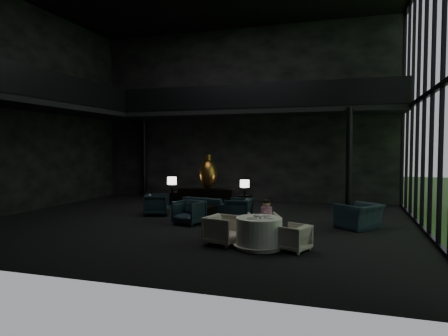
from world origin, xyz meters
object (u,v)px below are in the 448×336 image
(side_table_left, at_px, (174,198))
(lounge_armchair_south, at_px, (189,210))
(table_lamp_left, at_px, (172,181))
(dining_table, at_px, (259,235))
(bronze_urn, at_px, (208,174))
(dining_chair_west, at_px, (223,228))
(dining_chair_north, at_px, (263,225))
(dining_chair_east, at_px, (293,238))
(lounge_armchair_east, at_px, (239,207))
(coffee_table, at_px, (200,212))
(window_armchair, at_px, (359,210))
(lounge_armchair_west, at_px, (157,202))
(sofa, at_px, (206,202))
(table_lamp_right, at_px, (245,184))
(child, at_px, (266,211))
(side_table_right, at_px, (245,201))
(console, at_px, (206,197))

(side_table_left, distance_m, lounge_armchair_south, 4.77)
(table_lamp_left, height_order, dining_table, table_lamp_left)
(bronze_urn, height_order, dining_chair_west, bronze_urn)
(dining_chair_north, height_order, dining_chair_east, dining_chair_north)
(lounge_armchair_east, distance_m, coffee_table, 1.53)
(dining_chair_north, distance_m, dining_chair_west, 1.21)
(window_armchair, relative_size, coffee_table, 1.49)
(lounge_armchair_east, relative_size, dining_chair_north, 1.17)
(lounge_armchair_east, xyz_separation_m, coffee_table, (-1.48, 0.28, -0.26))
(coffee_table, xyz_separation_m, dining_chair_west, (1.96, -3.55, 0.22))
(lounge_armchair_west, xyz_separation_m, lounge_armchair_east, (3.14, -0.20, -0.01))
(lounge_armchair_west, bearing_deg, coffee_table, -106.79)
(coffee_table, bearing_deg, dining_table, -51.37)
(lounge_armchair_south, bearing_deg, sofa, 111.58)
(dining_chair_east, bearing_deg, sofa, -116.88)
(table_lamp_right, distance_m, child, 5.74)
(dining_table, bearing_deg, lounge_armchair_south, 140.52)
(side_table_right, distance_m, coffee_table, 2.91)
(dining_table, bearing_deg, lounge_armchair_west, 142.04)
(console, relative_size, lounge_armchair_west, 2.54)
(window_armchair, height_order, coffee_table, window_armchair)
(bronze_urn, height_order, dining_table, bronze_urn)
(bronze_urn, bearing_deg, sofa, -73.10)
(console, relative_size, table_lamp_right, 3.73)
(coffee_table, xyz_separation_m, dining_table, (2.91, -3.64, 0.14))
(coffee_table, bearing_deg, dining_chair_north, -43.82)
(table_lamp_left, height_order, child, table_lamp_left)
(console, bearing_deg, window_armchair, -26.58)
(lounge_armchair_south, height_order, window_armchair, window_armchair)
(window_armchair, bearing_deg, console, -77.67)
(console, height_order, sofa, sofa)
(dining_chair_east, bearing_deg, side_table_right, -133.26)
(lounge_armchair_east, bearing_deg, side_table_left, -128.41)
(console, relative_size, coffee_table, 2.74)
(sofa, distance_m, child, 4.72)
(lounge_armchair_west, bearing_deg, side_table_left, -7.05)
(sofa, bearing_deg, console, -61.21)
(bronze_urn, bearing_deg, side_table_left, 179.54)
(window_armchair, height_order, dining_table, window_armchair)
(side_table_right, bearing_deg, side_table_left, -179.88)
(dining_chair_east, bearing_deg, table_lamp_left, -113.01)
(coffee_table, distance_m, dining_chair_north, 3.93)
(table_lamp_left, xyz_separation_m, dining_table, (5.20, -6.22, -0.68))
(side_table_left, xyz_separation_m, dining_table, (5.20, -6.40, 0.06))
(table_lamp_left, bearing_deg, lounge_armchair_east, -37.13)
(dining_chair_east, bearing_deg, console, -121.42)
(lounge_armchair_east, bearing_deg, lounge_armchair_south, -51.21)
(coffee_table, relative_size, dining_table, 0.68)
(table_lamp_right, relative_size, dining_chair_west, 0.76)
(table_lamp_left, relative_size, coffee_table, 0.77)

